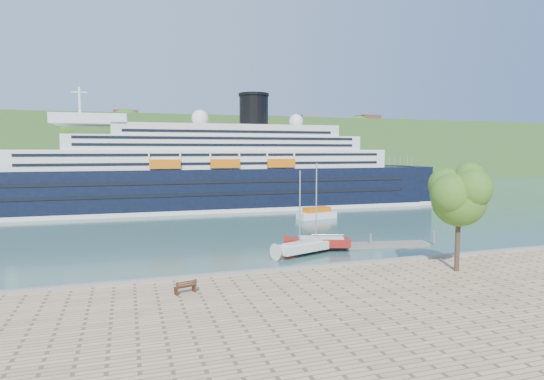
{
  "coord_description": "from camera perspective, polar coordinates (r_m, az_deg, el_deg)",
  "views": [
    {
      "loc": [
        -20.19,
        -37.35,
        11.58
      ],
      "look_at": [
        1.36,
        30.0,
        5.42
      ],
      "focal_mm": 30.0,
      "sensor_mm": 36.0,
      "label": 1
    }
  ],
  "objects": [
    {
      "name": "ground",
      "position": [
        44.01,
        10.44,
        -10.36
      ],
      "size": [
        400.0,
        400.0,
        0.0
      ],
      "primitive_type": "plane",
      "color": "#2D5149",
      "rests_on": "ground"
    },
    {
      "name": "far_hillside",
      "position": [
        183.47,
        -11.47,
        5.01
      ],
      "size": [
        400.0,
        50.0,
        24.0
      ],
      "primitive_type": "cube",
      "color": "#316127",
      "rests_on": "ground"
    },
    {
      "name": "quay_coping",
      "position": [
        43.55,
        10.59,
        -8.97
      ],
      "size": [
        220.0,
        0.5,
        0.3
      ],
      "primitive_type": "cube",
      "color": "slate",
      "rests_on": "promenade"
    },
    {
      "name": "cruise_ship",
      "position": [
        90.29,
        -8.97,
        4.89
      ],
      "size": [
        103.07,
        17.15,
        23.08
      ],
      "primitive_type": null,
      "rotation": [
        0.0,
        0.0,
        -0.02
      ],
      "color": "black",
      "rests_on": "ground"
    },
    {
      "name": "park_bench",
      "position": [
        35.01,
        -10.86,
        -11.77
      ],
      "size": [
        1.84,
        1.16,
        1.1
      ],
      "primitive_type": null,
      "rotation": [
        0.0,
        0.0,
        0.29
      ],
      "color": "#4F2916",
      "rests_on": "promenade"
    },
    {
      "name": "promenade_tree",
      "position": [
        42.83,
        22.37,
        -2.69
      ],
      "size": [
        6.21,
        6.21,
        10.29
      ],
      "primitive_type": null,
      "color": "#2D5817",
      "rests_on": "promenade"
    },
    {
      "name": "floating_pontoon",
      "position": [
        55.76,
        10.27,
        -6.88
      ],
      "size": [
        18.56,
        5.07,
        0.41
      ],
      "primitive_type": null,
      "rotation": [
        0.0,
        0.0,
        -0.16
      ],
      "color": "gray",
      "rests_on": "ground"
    },
    {
      "name": "sailboat_white_near",
      "position": [
        50.02,
        3.93,
        -3.18
      ],
      "size": [
        7.2,
        4.2,
        8.99
      ],
      "primitive_type": null,
      "rotation": [
        0.0,
        0.0,
        0.35
      ],
      "color": "silver",
      "rests_on": "ground"
    },
    {
      "name": "sailboat_red",
      "position": [
        52.57,
        6.14,
        -2.41
      ],
      "size": [
        7.78,
        4.39,
        9.7
      ],
      "primitive_type": null,
      "rotation": [
        0.0,
        0.0,
        -0.33
      ],
      "color": "maroon",
      "rests_on": "ground"
    },
    {
      "name": "tender_launch",
      "position": [
        78.05,
        5.63,
        -2.87
      ],
      "size": [
        7.3,
        3.73,
        1.92
      ],
      "primitive_type": null,
      "rotation": [
        0.0,
        0.0,
        0.2
      ],
      "color": "#D4630C",
      "rests_on": "ground"
    }
  ]
}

